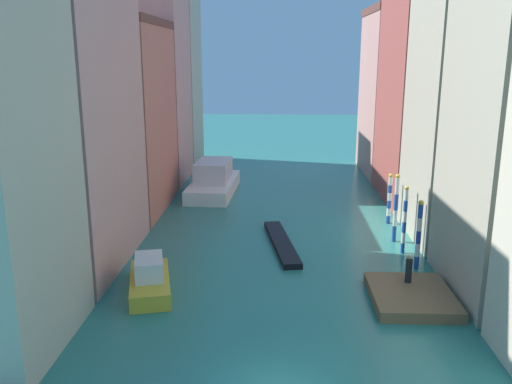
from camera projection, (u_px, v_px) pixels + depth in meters
name	position (u px, v px, depth m)	size (l,w,h in m)	color
ground_plane	(278.00, 214.00, 44.25)	(154.00, 154.00, 0.00)	#28756B
building_left_1	(63.00, 81.00, 31.42)	(6.52, 12.15, 22.44)	tan
building_left_2	(124.00, 117.00, 44.13)	(6.52, 12.07, 15.54)	#C6705B
building_left_3	(153.00, 84.00, 54.05)	(6.52, 9.09, 19.82)	tan
building_left_4	(170.00, 70.00, 62.53)	(6.52, 8.49, 21.95)	#BCB299
building_right_2	(467.00, 96.00, 36.21)	(6.52, 8.82, 19.99)	#BCB299
building_right_3	(425.00, 94.00, 46.40)	(6.52, 11.58, 18.82)	#B25147
building_right_4	(396.00, 92.00, 57.77)	(6.52, 11.62, 17.66)	tan
waterfront_dock	(411.00, 296.00, 28.42)	(4.23, 5.12, 0.58)	brown
person_on_dock	(409.00, 269.00, 29.32)	(0.36, 0.36, 1.59)	black
mooring_pole_0	(419.00, 234.00, 32.30)	(0.33, 0.33, 4.35)	#1E479E
mooring_pole_1	(405.00, 219.00, 34.87)	(0.29, 0.29, 4.57)	#1E479E
mooring_pole_2	(396.00, 208.00, 37.06)	(0.32, 0.32, 4.84)	#1E479E
mooring_pole_3	(389.00, 198.00, 41.23)	(0.33, 0.33, 3.96)	#1E479E
vaporetto_white	(214.00, 181.00, 50.60)	(4.33, 9.98, 3.11)	white
gondola_black	(281.00, 243.00, 36.76)	(2.57, 8.80, 0.39)	black
motorboat_0	(150.00, 279.00, 29.49)	(3.27, 5.62, 2.01)	gold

